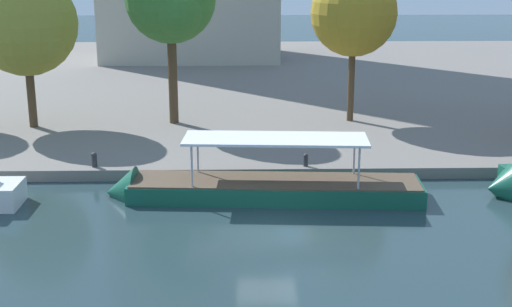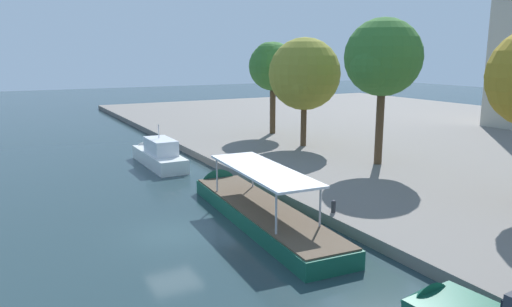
% 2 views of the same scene
% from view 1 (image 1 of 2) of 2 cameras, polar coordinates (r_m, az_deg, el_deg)
% --- Properties ---
extents(ground_plane, '(220.00, 220.00, 0.00)m').
position_cam_1_polar(ground_plane, '(29.50, 0.87, -6.68)').
color(ground_plane, '#23383D').
extents(dock_promenade, '(120.00, 55.00, 0.59)m').
position_cam_1_polar(dock_promenade, '(63.29, -0.38, 5.76)').
color(dock_promenade, slate).
rests_on(dock_promenade, ground_plane).
extents(tour_boat_1, '(15.18, 3.74, 4.09)m').
position_cam_1_polar(tour_boat_1, '(33.92, -0.19, -3.06)').
color(tour_boat_1, '#14513D').
rests_on(tour_boat_1, ground_plane).
extents(mooring_bollard_0, '(0.26, 0.26, 0.68)m').
position_cam_1_polar(mooring_bollard_0, '(36.98, 4.01, -0.48)').
color(mooring_bollard_0, '#2D2D33').
rests_on(mooring_bollard_0, dock_promenade).
extents(mooring_bollard_1, '(0.31, 0.31, 0.78)m').
position_cam_1_polar(mooring_bollard_1, '(37.69, -12.85, -0.44)').
color(mooring_bollard_1, '#2D2D33').
rests_on(mooring_bollard_1, dock_promenade).
extents(tree_1, '(6.42, 6.42, 9.71)m').
position_cam_1_polar(tree_1, '(46.72, -17.88, 9.76)').
color(tree_1, '#4C3823').
rests_on(tree_1, dock_promenade).
extents(tree_2, '(5.72, 5.82, 10.88)m').
position_cam_1_polar(tree_2, '(45.64, -6.85, 12.04)').
color(tree_2, '#4C3823').
rests_on(tree_2, dock_promenade).
extents(tree_3, '(5.54, 5.54, 9.79)m').
position_cam_1_polar(tree_3, '(46.39, 7.74, 11.01)').
color(tree_3, '#4C3823').
rests_on(tree_3, dock_promenade).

